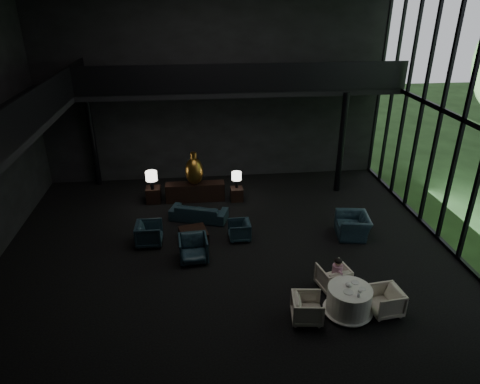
{
  "coord_description": "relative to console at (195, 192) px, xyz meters",
  "views": [
    {
      "loc": [
        -0.85,
        -11.37,
        7.41
      ],
      "look_at": [
        0.44,
        0.5,
        1.78
      ],
      "focal_mm": 32.0,
      "sensor_mm": 36.0,
      "label": 1
    }
  ],
  "objects": [
    {
      "name": "floor",
      "position": [
        0.96,
        -3.7,
        -0.36
      ],
      "size": [
        14.0,
        12.0,
        0.02
      ],
      "primitive_type": "cube",
      "color": "black",
      "rests_on": "ground"
    },
    {
      "name": "wall_back",
      "position": [
        0.96,
        2.3,
        3.64
      ],
      "size": [
        14.0,
        0.04,
        8.0
      ],
      "primitive_type": "cube",
      "color": "black",
      "rests_on": "ground"
    },
    {
      "name": "wall_front",
      "position": [
        0.96,
        -9.7,
        3.64
      ],
      "size": [
        14.0,
        0.04,
        8.0
      ],
      "primitive_type": "cube",
      "color": "black",
      "rests_on": "ground"
    },
    {
      "name": "curtain_wall",
      "position": [
        7.91,
        -3.7,
        3.64
      ],
      "size": [
        0.2,
        12.0,
        8.0
      ],
      "primitive_type": null,
      "color": "black",
      "rests_on": "ground"
    },
    {
      "name": "mezzanine_back",
      "position": [
        1.96,
        1.3,
        3.64
      ],
      "size": [
        12.0,
        2.0,
        0.25
      ],
      "primitive_type": "cube",
      "color": "black",
      "rests_on": "wall_back"
    },
    {
      "name": "railing_left",
      "position": [
        -4.04,
        -3.7,
        4.24
      ],
      "size": [
        0.06,
        12.0,
        1.0
      ],
      "primitive_type": "cube",
      "color": "black",
      "rests_on": "mezzanine_left"
    },
    {
      "name": "railing_back",
      "position": [
        1.96,
        0.3,
        4.24
      ],
      "size": [
        12.0,
        0.06,
        1.0
      ],
      "primitive_type": "cube",
      "color": "black",
      "rests_on": "mezzanine_back"
    },
    {
      "name": "column_nw",
      "position": [
        -4.04,
        2.0,
        1.64
      ],
      "size": [
        0.24,
        0.24,
        4.0
      ],
      "primitive_type": "cylinder",
      "color": "black",
      "rests_on": "floor"
    },
    {
      "name": "column_ne",
      "position": [
        5.76,
        0.3,
        1.64
      ],
      "size": [
        0.24,
        0.24,
        4.0
      ],
      "primitive_type": "cylinder",
      "color": "black",
      "rests_on": "floor"
    },
    {
      "name": "console",
      "position": [
        0.0,
        0.0,
        0.0
      ],
      "size": [
        2.25,
        0.51,
        0.72
      ],
      "primitive_type": "cube",
      "color": "black",
      "rests_on": "floor"
    },
    {
      "name": "bronze_urn",
      "position": [
        0.0,
        -0.07,
        0.9
      ],
      "size": [
        0.68,
        0.68,
        1.27
      ],
      "color": "#A5802C",
      "rests_on": "console"
    },
    {
      "name": "side_table_left",
      "position": [
        -1.6,
        0.03,
        -0.06
      ],
      "size": [
        0.55,
        0.55,
        0.6
      ],
      "primitive_type": "cube",
      "color": "black",
      "rests_on": "floor"
    },
    {
      "name": "table_lamp_left",
      "position": [
        -1.6,
        -0.12,
        0.76
      ],
      "size": [
        0.43,
        0.43,
        0.72
      ],
      "color": "black",
      "rests_on": "side_table_left"
    },
    {
      "name": "side_table_right",
      "position": [
        1.6,
        -0.18,
        -0.1
      ],
      "size": [
        0.47,
        0.47,
        0.52
      ],
      "primitive_type": "cube",
      "color": "black",
      "rests_on": "floor"
    },
    {
      "name": "table_lamp_right",
      "position": [
        1.6,
        -0.11,
        0.61
      ],
      "size": [
        0.38,
        0.38,
        0.63
      ],
      "color": "black",
      "rests_on": "side_table_right"
    },
    {
      "name": "sofa",
      "position": [
        0.1,
        -1.57,
        0.02
      ],
      "size": [
        2.02,
        1.15,
        0.76
      ],
      "primitive_type": "imported",
      "rotation": [
        0.0,
        0.0,
        2.82
      ],
      "color": "black",
      "rests_on": "floor"
    },
    {
      "name": "lounge_armchair_west",
      "position": [
        -1.5,
        -3.05,
        0.08
      ],
      "size": [
        0.82,
        0.88,
        0.88
      ],
      "primitive_type": "imported",
      "rotation": [
        0.0,
        0.0,
        1.55
      ],
      "color": "black",
      "rests_on": "floor"
    },
    {
      "name": "lounge_armchair_east",
      "position": [
        1.39,
        -3.05,
        -0.04
      ],
      "size": [
        0.6,
        0.64,
        0.64
      ],
      "primitive_type": "imported",
      "rotation": [
        0.0,
        0.0,
        -1.54
      ],
      "color": "black",
      "rests_on": "floor"
    },
    {
      "name": "lounge_armchair_south",
      "position": [
        -0.11,
        -4.11,
        0.13
      ],
      "size": [
        1.01,
        0.95,
        0.97
      ],
      "primitive_type": "imported",
      "rotation": [
        0.0,
        0.0,
        0.07
      ],
      "color": "#212B37",
      "rests_on": "floor"
    },
    {
      "name": "window_armchair",
      "position": [
        5.14,
        -3.25,
        0.18
      ],
      "size": [
        0.96,
        1.32,
        1.07
      ],
      "primitive_type": "imported",
      "rotation": [
        0.0,
        0.0,
        -1.71
      ],
      "color": "#1C343D",
      "rests_on": "floor"
    },
    {
      "name": "coffee_table",
      "position": [
        -0.1,
        -2.99,
        -0.17
      ],
      "size": [
        1.0,
        1.0,
        0.38
      ],
      "primitive_type": "cube",
      "rotation": [
        0.0,
        0.0,
        0.2
      ],
      "color": "black",
      "rests_on": "floor"
    },
    {
      "name": "dining_table",
      "position": [
        3.74,
        -6.89,
        -0.03
      ],
      "size": [
        1.25,
        1.25,
        0.75
      ],
      "color": "white",
      "rests_on": "floor"
    },
    {
      "name": "dining_chair_north",
      "position": [
        3.65,
        -5.88,
        0.03
      ],
      "size": [
        0.89,
        0.85,
        0.78
      ],
      "primitive_type": "imported",
      "rotation": [
        0.0,
        0.0,
        3.36
      ],
      "color": "#BCB4A8",
      "rests_on": "floor"
    },
    {
      "name": "dining_chair_east",
      "position": [
        4.66,
        -6.97,
        0.02
      ],
      "size": [
        0.77,
        0.81,
        0.76
      ],
      "primitive_type": "imported",
      "rotation": [
        0.0,
        0.0,
        -1.46
      ],
      "color": "beige",
      "rests_on": "floor"
    },
    {
      "name": "dining_chair_west",
      "position": [
        2.65,
        -7.03,
        0.01
      ],
      "size": [
        0.76,
        0.8,
        0.74
      ],
      "primitive_type": "imported",
      "rotation": [
        0.0,
        0.0,
        1.44
      ],
      "color": "beige",
      "rests_on": "floor"
    },
    {
      "name": "child",
      "position": [
        3.7,
        -6.02,
        0.38
      ],
      "size": [
        0.28,
        0.28,
        0.59
      ],
      "rotation": [
        0.0,
        0.0,
        3.14
      ],
      "color": "#EC9CC9",
      "rests_on": "dining_chair_north"
    },
    {
      "name": "plate_a",
      "position": [
        3.65,
        -7.02,
        0.4
      ],
      "size": [
        0.31,
        0.31,
        0.02
      ],
      "primitive_type": "cylinder",
      "rotation": [
        0.0,
        0.0,
        -0.32
      ],
      "color": "white",
      "rests_on": "dining_table"
    },
    {
      "name": "plate_b",
      "position": [
        3.94,
        -6.67,
        0.4
      ],
      "size": [
        0.23,
        0.23,
        0.01
      ],
      "primitive_type": "cylinder",
      "rotation": [
        0.0,
        0.0,
        0.14
      ],
      "color": "white",
      "rests_on": "dining_table"
    },
    {
      "name": "saucer",
      "position": [
        4.03,
        -6.94,
        0.4
      ],
      "size": [
        0.2,
        0.2,
        0.01
      ],
      "primitive_type": "cylinder",
      "rotation": [
        0.0,
        0.0,
        -0.27
      ],
      "color": "white",
      "rests_on": "dining_table"
    },
    {
      "name": "coffee_cup",
      "position": [
        3.93,
        -7.04,
        0.44
      ],
      "size": [
        0.11,
        0.11,
        0.07
      ],
      "primitive_type": "cylinder",
      "rotation": [
        0.0,
        0.0,
        -0.32
      ],
      "color": "white",
      "rests_on": "saucer"
    },
    {
      "name": "cereal_bowl",
      "position": [
        3.73,
        -6.79,
        0.43
      ],
      "size": [
        0.16,
        0.16,
        0.08
      ],
      "primitive_type": "ellipsoid",
      "color": "white",
      "rests_on": "dining_table"
    },
    {
      "name": "cream_pot",
      "position": [
        3.82,
        -7.22,
        0.43
      ],
      "size": [
        0.08,
        0.08,
        0.08
      ],
      "primitive_type": "cylinder",
      "rotation": [
        0.0,
        0.0,
        -0.24
      ],
      "color": "#99999E",
      "rests_on": "dining_table"
    }
  ]
}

